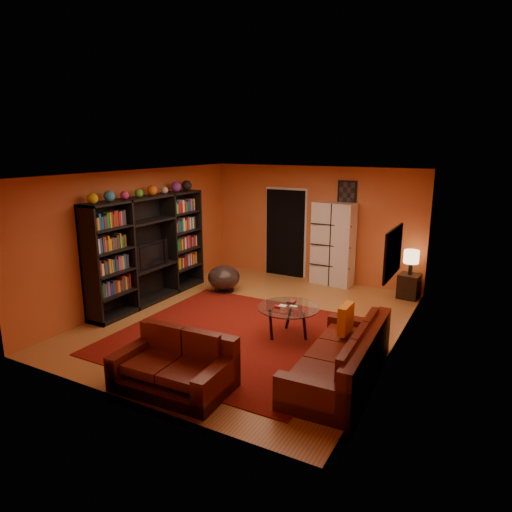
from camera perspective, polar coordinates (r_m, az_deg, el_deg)
The scene contains 20 objects.
floor at distance 8.25m, azimuth -0.78°, elevation -8.06°, with size 6.00×6.00×0.00m, color #97622E.
ceiling at distance 7.67m, azimuth -0.84°, elevation 10.27°, with size 6.00×6.00×0.00m, color white.
wall_back at distance 10.52m, azimuth 7.26°, elevation 4.02°, with size 6.00×6.00×0.00m, color #BB5729.
wall_front at distance 5.55m, azimuth -16.27°, elevation -5.45°, with size 6.00×6.00×0.00m, color #BB5729.
wall_left at distance 9.32m, azimuth -14.33°, elevation 2.42°, with size 6.00×6.00×0.00m, color #BB5729.
wall_right at distance 7.01m, azimuth 17.29°, elevation -1.49°, with size 6.00×6.00×0.00m, color #BB5729.
rug at distance 7.65m, azimuth -2.72°, elevation -9.86°, with size 3.60×3.60×0.01m, color #540D09.
doorway at distance 10.81m, azimuth 3.68°, elevation 2.85°, with size 0.95×0.10×2.04m, color black.
wall_art_right at distance 6.66m, azimuth 16.78°, elevation 0.41°, with size 0.03×1.00×0.70m, color black.
wall_art_back at distance 10.16m, azimuth 11.32°, elevation 7.78°, with size 0.42×0.03×0.52m, color black.
entertainment_unit at distance 9.22m, azimuth -13.21°, elevation 0.77°, with size 0.45×3.00×2.10m, color black.
tv at distance 9.15m, azimuth -13.26°, elevation 0.19°, with size 0.12×0.89×0.51m, color black.
sofa at distance 6.35m, azimuth 11.08°, elevation -12.56°, with size 1.02×2.30×0.85m.
loveseat at distance 6.17m, azimuth -9.85°, elevation -13.32°, with size 1.52×0.95×0.85m.
throw_pillow at distance 6.76m, azimuth 11.16°, elevation -7.69°, with size 0.12×0.42×0.42m, color orange.
coffee_table at distance 7.46m, azimuth 4.08°, elevation -6.74°, with size 1.01×1.01×0.50m.
storage_cabinet at distance 10.23m, azimuth 9.61°, elevation 1.48°, with size 0.92×0.41×1.84m, color beige.
bowl_chair at distance 9.76m, azimuth -4.03°, elevation -2.72°, with size 0.69×0.69×0.56m.
side_table at distance 9.84m, azimuth 18.57°, elevation -3.59°, with size 0.40×0.40×0.50m, color black.
table_lamp at distance 9.69m, azimuth 18.85°, elevation -0.17°, with size 0.30×0.30×0.50m.
Camera 1 is at (3.76, -6.66, 3.09)m, focal length 32.00 mm.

